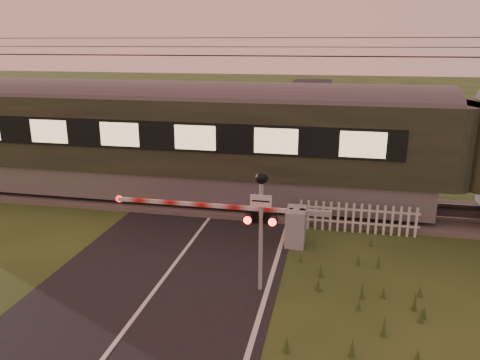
% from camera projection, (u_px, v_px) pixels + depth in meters
% --- Properties ---
extents(ground, '(160.00, 160.00, 0.00)m').
position_uv_depth(ground, '(159.00, 286.00, 11.91)').
color(ground, '#253D17').
rests_on(ground, ground).
extents(road, '(6.00, 140.00, 0.03)m').
position_uv_depth(road, '(156.00, 290.00, 11.69)').
color(road, black).
rests_on(road, ground).
extents(track_bed, '(140.00, 3.40, 0.39)m').
position_uv_depth(track_bed, '(221.00, 201.00, 17.99)').
color(track_bed, '#47423D').
rests_on(track_bed, ground).
extents(overhead_wires, '(120.00, 0.62, 0.62)m').
position_uv_depth(overhead_wires, '(219.00, 49.00, 16.38)').
color(overhead_wires, black).
rests_on(overhead_wires, ground).
extents(train, '(45.71, 3.15, 4.27)m').
position_uv_depth(train, '(465.00, 152.00, 15.65)').
color(train, slate).
rests_on(train, ground).
extents(boom_gate, '(6.91, 0.89, 1.18)m').
position_uv_depth(boom_gate, '(286.00, 224.00, 14.25)').
color(boom_gate, gray).
rests_on(boom_gate, ground).
extents(crossing_signal, '(0.78, 0.34, 3.07)m').
position_uv_depth(crossing_signal, '(261.00, 211.00, 11.13)').
color(crossing_signal, gray).
rests_on(crossing_signal, ground).
extents(picket_fence, '(3.87, 0.08, 0.99)m').
position_uv_depth(picket_fence, '(357.00, 218.00, 15.09)').
color(picket_fence, silver).
rests_on(picket_fence, ground).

